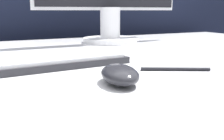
# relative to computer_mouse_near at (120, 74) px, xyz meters

# --- Properties ---
(partition_panel) EXTENTS (5.00, 0.03, 1.24)m
(partition_panel) POSITION_rel_computer_mouse_near_xyz_m (0.02, 0.96, -0.11)
(partition_panel) COLOR black
(partition_panel) RESTS_ON ground_plane
(computer_mouse_near) EXTENTS (0.08, 0.12, 0.03)m
(computer_mouse_near) POSITION_rel_computer_mouse_near_xyz_m (0.00, 0.00, 0.00)
(computer_mouse_near) COLOR #232328
(computer_mouse_near) RESTS_ON desk
(keyboard) EXTENTS (0.45, 0.15, 0.02)m
(keyboard) POSITION_rel_computer_mouse_near_xyz_m (-0.12, 0.20, -0.01)
(keyboard) COLOR #28282D
(keyboard) RESTS_ON desk
(pen) EXTENTS (0.14, 0.08, 0.01)m
(pen) POSITION_rel_computer_mouse_near_xyz_m (0.16, 0.04, -0.01)
(pen) COLOR black
(pen) RESTS_ON desk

